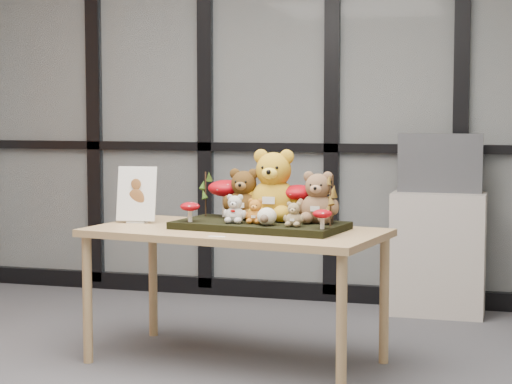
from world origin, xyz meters
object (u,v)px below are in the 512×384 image
(bear_pooh_yellow, at_px, (274,181))
(bear_white_bow, at_px, (235,207))
(diorama_tray, at_px, (260,225))
(bear_small_yellow, at_px, (255,210))
(mushroom_front_right, at_px, (322,218))
(bear_brown_medium, at_px, (244,191))
(bear_beige_small, at_px, (294,213))
(mushroom_back_right, at_px, (298,201))
(cabinet, at_px, (438,254))
(bear_tan_back, at_px, (318,195))
(sign_holder, at_px, (137,196))
(mushroom_front_left, at_px, (190,211))
(display_table, at_px, (236,242))
(plush_cream_hedgehog, at_px, (267,216))
(monitor, at_px, (440,163))
(mushroom_back_left, at_px, (226,196))

(bear_pooh_yellow, relative_size, bear_white_bow, 2.53)
(diorama_tray, relative_size, bear_white_bow, 5.35)
(bear_small_yellow, bearing_deg, mushroom_front_right, -8.65)
(bear_brown_medium, distance_m, bear_beige_small, 0.41)
(diorama_tray, xyz_separation_m, bear_white_bow, (-0.11, -0.08, 0.10))
(bear_brown_medium, bearing_deg, mushroom_back_right, 14.64)
(mushroom_back_right, bearing_deg, cabinet, 64.60)
(bear_brown_medium, xyz_separation_m, bear_tan_back, (0.41, -0.05, -0.00))
(bear_tan_back, relative_size, bear_beige_small, 2.14)
(diorama_tray, distance_m, mushroom_front_right, 0.42)
(bear_tan_back, distance_m, mushroom_back_right, 0.15)
(diorama_tray, bearing_deg, bear_white_bow, -134.94)
(bear_tan_back, relative_size, bear_white_bow, 1.80)
(bear_beige_small, bearing_deg, bear_brown_medium, 153.84)
(cabinet, bearing_deg, bear_small_yellow, -117.96)
(bear_white_bow, xyz_separation_m, sign_holder, (-0.60, 0.16, 0.03))
(bear_beige_small, relative_size, mushroom_front_left, 1.20)
(bear_beige_small, height_order, mushroom_back_right, mushroom_back_right)
(display_table, height_order, bear_white_bow, bear_white_bow)
(diorama_tray, bearing_deg, display_table, -153.43)
(display_table, distance_m, plush_cream_hedgehog, 0.26)
(monitor, bearing_deg, sign_holder, -137.81)
(mushroom_back_left, bearing_deg, display_table, -61.23)
(plush_cream_hedgehog, bearing_deg, mushroom_front_right, -2.64)
(display_table, distance_m, bear_small_yellow, 0.21)
(bear_beige_small, distance_m, plush_cream_hedgehog, 0.14)
(plush_cream_hedgehog, distance_m, mushroom_back_left, 0.44)
(bear_pooh_yellow, bearing_deg, mushroom_back_left, 176.04)
(bear_tan_back, distance_m, mushroom_back_left, 0.55)
(bear_brown_medium, height_order, plush_cream_hedgehog, bear_brown_medium)
(bear_beige_small, relative_size, mushroom_back_left, 0.61)
(diorama_tray, height_order, mushroom_back_right, mushroom_back_right)
(mushroom_back_left, relative_size, sign_holder, 0.72)
(bear_brown_medium, bearing_deg, cabinet, 65.12)
(bear_small_yellow, relative_size, sign_holder, 0.46)
(mushroom_back_left, distance_m, mushroom_front_right, 0.71)
(bear_tan_back, bearing_deg, sign_holder, -172.71)
(diorama_tray, bearing_deg, bear_beige_small, -23.51)
(sign_holder, bearing_deg, mushroom_back_left, 5.18)
(bear_brown_medium, xyz_separation_m, bear_white_bow, (0.00, -0.17, -0.07))
(cabinet, bearing_deg, mushroom_back_left, -129.44)
(display_table, relative_size, bear_white_bow, 9.94)
(sign_holder, bearing_deg, bear_small_yellow, -18.26)
(bear_brown_medium, distance_m, mushroom_back_left, 0.15)
(bear_small_yellow, relative_size, bear_beige_small, 1.04)
(mushroom_front_right, bearing_deg, mushroom_front_left, 172.29)
(bear_tan_back, xyz_separation_m, bear_beige_small, (-0.08, -0.18, -0.08))
(bear_white_bow, relative_size, mushroom_front_left, 1.43)
(bear_tan_back, height_order, bear_small_yellow, bear_tan_back)
(display_table, xyz_separation_m, bear_tan_back, (0.41, 0.08, 0.25))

